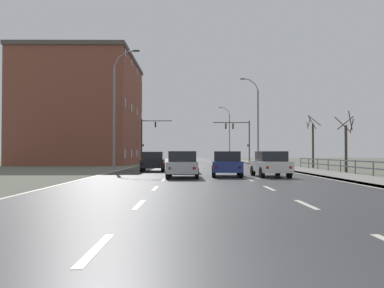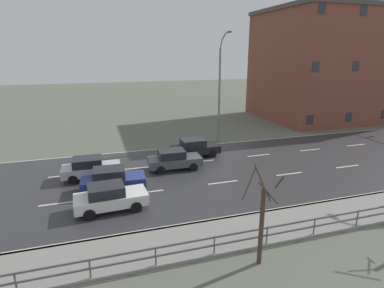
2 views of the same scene
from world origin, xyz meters
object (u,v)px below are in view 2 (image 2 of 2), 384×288
at_px(car_near_right, 110,197).
at_px(brick_building, 333,65).
at_px(car_near_left, 112,179).
at_px(car_far_right, 91,168).
at_px(car_mid_centre, 195,148).
at_px(car_far_left, 174,159).
at_px(street_lamp_left_bank, 220,91).

height_order(car_near_right, brick_building, brick_building).
xyz_separation_m(car_near_left, brick_building, (-16.72, 30.95, 6.38)).
bearing_deg(car_near_right, car_far_right, -171.68).
height_order(car_far_right, car_mid_centre, same).
height_order(car_far_right, car_near_left, same).
relative_size(car_near_right, car_mid_centre, 1.01).
height_order(car_near_left, car_near_right, same).
height_order(car_near_left, car_mid_centre, same).
distance_m(car_near_right, car_mid_centre, 10.99).
bearing_deg(car_far_left, car_near_left, -59.34).
bearing_deg(car_near_left, brick_building, 121.36).
height_order(street_lamp_left_bank, car_far_left, street_lamp_left_bank).
distance_m(car_far_left, car_near_left, 5.55).
bearing_deg(street_lamp_left_bank, car_near_right, -44.79).
bearing_deg(car_far_right, car_near_right, 11.87).
bearing_deg(brick_building, car_far_left, -61.74).
bearing_deg(car_near_left, car_far_right, -149.94).
distance_m(car_far_right, car_mid_centre, 9.11).
bearing_deg(car_mid_centre, brick_building, 114.28).
height_order(car_far_left, brick_building, brick_building).
bearing_deg(car_far_right, car_far_left, 90.48).
xyz_separation_m(car_near_right, brick_building, (-19.37, 31.25, 6.38)).
bearing_deg(car_near_left, car_mid_centre, 128.21).
bearing_deg(street_lamp_left_bank, car_far_right, -63.78).
xyz_separation_m(car_mid_centre, brick_building, (-11.51, 23.57, 6.38)).
height_order(street_lamp_left_bank, car_mid_centre, street_lamp_left_bank).
height_order(street_lamp_left_bank, car_near_left, street_lamp_left_bank).
bearing_deg(street_lamp_left_bank, brick_building, 111.65).
distance_m(car_near_left, brick_building, 35.75).
bearing_deg(car_far_right, car_mid_centre, 106.53).
xyz_separation_m(car_far_right, car_near_left, (2.70, 1.38, 0.00)).
xyz_separation_m(car_far_left, car_mid_centre, (-2.52, 2.53, 0.00)).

